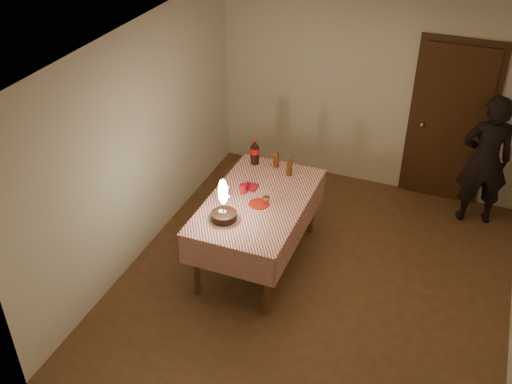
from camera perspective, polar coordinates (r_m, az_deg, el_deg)
ground at (r=6.59m, az=5.55°, el=-8.47°), size 4.00×4.50×0.01m
room_shell at (r=5.69m, az=6.99°, el=4.48°), size 4.04×4.54×2.62m
dining_table at (r=6.41m, az=0.16°, el=-1.55°), size 1.02×1.72×0.82m
birthday_cake at (r=5.99m, az=-3.11°, el=-1.66°), size 0.33×0.33×0.48m
red_plate at (r=6.28m, az=0.31°, el=-1.13°), size 0.22×0.22×0.01m
red_cup at (r=6.44m, az=-1.22°, el=0.33°), size 0.08×0.08×0.10m
clear_cup at (r=6.26m, az=0.97°, el=-0.81°), size 0.07×0.07×0.09m
napkin_stack at (r=6.54m, az=-0.53°, el=0.49°), size 0.15×0.15×0.02m
cola_bottle at (r=6.91m, az=-0.13°, el=3.84°), size 0.10×0.10×0.32m
amber_bottle_left at (r=6.87m, az=1.94°, el=3.28°), size 0.06×0.06×0.25m
amber_bottle_right at (r=6.72m, az=3.19°, el=2.51°), size 0.06×0.06×0.25m
photographer at (r=7.52m, az=20.98°, el=2.81°), size 0.69×0.54×1.66m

